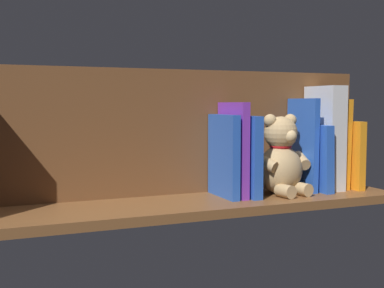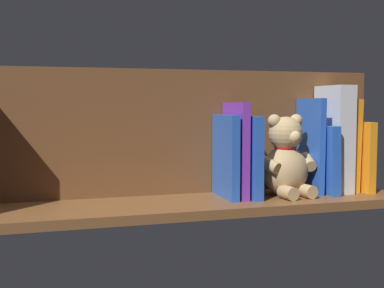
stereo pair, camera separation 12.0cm
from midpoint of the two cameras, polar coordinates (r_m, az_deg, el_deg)
name	(u,v)px [view 1 (the left image)]	position (r cm, az deg, el deg)	size (l,w,h in cm)	color
ground_plane	(192,205)	(122.30, -2.83, -6.93)	(107.82, 24.41, 2.20)	brown
shelf_back_panel	(177,132)	(129.47, -4.33, 1.34)	(107.82, 1.50, 32.02)	brown
book_0	(345,154)	(144.50, 14.74, -1.14)	(2.11, 14.26, 18.52)	orange
book_1	(335,144)	(143.61, 13.61, 0.04)	(1.82, 11.84, 24.48)	orange
dictionary_thick_white	(324,138)	(140.64, 12.43, 0.70)	(4.83, 12.86, 28.08)	silver
book_2	(313,158)	(137.84, 11.15, -1.53)	(2.38, 15.06, 17.67)	blue
book_3	(302,145)	(137.00, 9.97, -0.07)	(1.58, 12.79, 24.69)	blue
teddy_bear	(281,159)	(130.78, 7.47, -1.69)	(16.59, 14.43, 20.67)	tan
book_4	(244,156)	(127.38, 3.26, -1.35)	(2.45, 15.07, 20.29)	blue
book_5	(233,149)	(126.43, 1.97, -0.63)	(1.93, 14.10, 23.66)	purple
book_6	(223,156)	(125.40, 0.86, -1.37)	(2.06, 14.29, 20.61)	blue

